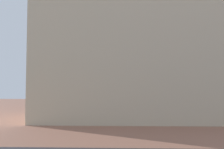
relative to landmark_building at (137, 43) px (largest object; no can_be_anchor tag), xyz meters
The scene contains 1 object.
landmark_building is the anchor object (origin of this frame).
Camera 1 is at (0.14, -3.83, 4.08)m, focal length 36.41 mm.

